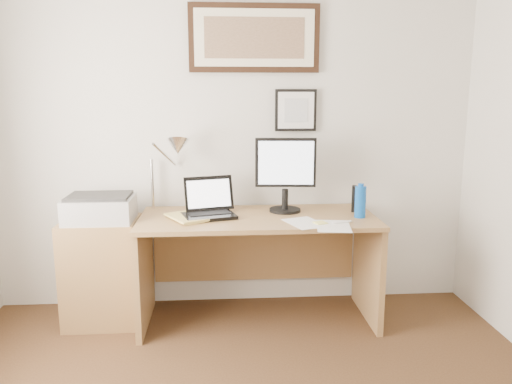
{
  "coord_description": "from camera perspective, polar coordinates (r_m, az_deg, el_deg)",
  "views": [
    {
      "loc": [
        -0.1,
        -1.65,
        1.57
      ],
      "look_at": [
        0.12,
        1.43,
        0.96
      ],
      "focal_mm": 35.0,
      "sensor_mm": 36.0,
      "label": 1
    }
  ],
  "objects": [
    {
      "name": "wall_back",
      "position": [
        3.66,
        -2.57,
        6.19
      ],
      "size": [
        3.5,
        0.02,
        2.5
      ],
      "primitive_type": "cube",
      "color": "silver",
      "rests_on": "ground"
    },
    {
      "name": "side_cabinet",
      "position": [
        3.63,
        -17.13,
        -8.67
      ],
      "size": [
        0.5,
        0.4,
        0.73
      ],
      "primitive_type": "cube",
      "color": "olive",
      "rests_on": "floor"
    },
    {
      "name": "water_bottle",
      "position": [
        3.41,
        11.84,
        -1.12
      ],
      "size": [
        0.07,
        0.07,
        0.21
      ],
      "primitive_type": "cylinder",
      "color": "#0D4FAE",
      "rests_on": "desk"
    },
    {
      "name": "bottle_cap",
      "position": [
        3.39,
        11.91,
        0.8
      ],
      "size": [
        0.04,
        0.04,
        0.02
      ],
      "primitive_type": "cylinder",
      "color": "#0D4FAE",
      "rests_on": "water_bottle"
    },
    {
      "name": "speaker",
      "position": [
        3.58,
        11.53,
        -0.77
      ],
      "size": [
        0.1,
        0.09,
        0.18
      ],
      "primitive_type": "cube",
      "rotation": [
        0.0,
        0.0,
        -0.29
      ],
      "color": "black",
      "rests_on": "desk"
    },
    {
      "name": "paper_sheet_a",
      "position": [
        3.23,
        5.6,
        -3.54
      ],
      "size": [
        0.29,
        0.34,
        0.0
      ],
      "primitive_type": "cube",
      "rotation": [
        0.0,
        0.0,
        0.35
      ],
      "color": "white",
      "rests_on": "desk"
    },
    {
      "name": "paper_sheet_b",
      "position": [
        3.17,
        8.84,
        -3.86
      ],
      "size": [
        0.25,
        0.32,
        0.0
      ],
      "primitive_type": "cube",
      "rotation": [
        0.0,
        0.0,
        -0.15
      ],
      "color": "white",
      "rests_on": "desk"
    },
    {
      "name": "sticky_pad",
      "position": [
        3.22,
        7.36,
        -3.51
      ],
      "size": [
        0.09,
        0.09,
        0.01
      ],
      "primitive_type": "cube",
      "rotation": [
        0.0,
        0.0,
        0.35
      ],
      "color": "#EFEA71",
      "rests_on": "desk"
    },
    {
      "name": "marker_pen",
      "position": [
        3.25,
        9.79,
        -3.45
      ],
      "size": [
        0.14,
        0.06,
        0.02
      ],
      "primitive_type": "cylinder",
      "rotation": [
        0.0,
        1.57,
        0.35
      ],
      "color": "white",
      "rests_on": "desk"
    },
    {
      "name": "book",
      "position": [
        3.3,
        -9.44,
        -3.14
      ],
      "size": [
        0.35,
        0.38,
        0.02
      ],
      "primitive_type": "imported",
      "rotation": [
        0.0,
        0.0,
        0.52
      ],
      "color": "#D7C065",
      "rests_on": "desk"
    },
    {
      "name": "desk",
      "position": [
        3.53,
        0.11,
        -6.17
      ],
      "size": [
        1.6,
        0.7,
        0.75
      ],
      "color": "olive",
      "rests_on": "floor"
    },
    {
      "name": "laptop",
      "position": [
        3.4,
        -5.4,
        -1.8
      ],
      "size": [
        0.39,
        0.38,
        0.26
      ],
      "color": "black",
      "rests_on": "desk"
    },
    {
      "name": "lcd_monitor",
      "position": [
        3.47,
        3.39,
        2.41
      ],
      "size": [
        0.42,
        0.22,
        0.52
      ],
      "color": "black",
      "rests_on": "desk"
    },
    {
      "name": "printer",
      "position": [
        3.49,
        -17.41,
        -1.76
      ],
      "size": [
        0.44,
        0.34,
        0.18
      ],
      "color": "#ADACAF",
      "rests_on": "side_cabinet"
    },
    {
      "name": "desk_lamp",
      "position": [
        3.49,
        -9.21,
        4.78
      ],
      "size": [
        0.29,
        0.27,
        0.53
      ],
      "color": "silver",
      "rests_on": "desk"
    },
    {
      "name": "picture_large",
      "position": [
        3.65,
        -0.19,
        17.19
      ],
      "size": [
        0.92,
        0.04,
        0.47
      ],
      "color": "black",
      "rests_on": "wall_back"
    },
    {
      "name": "picture_small",
      "position": [
        3.66,
        4.56,
        9.3
      ],
      "size": [
        0.3,
        0.03,
        0.3
      ],
      "color": "black",
      "rests_on": "wall_back"
    }
  ]
}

